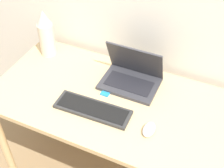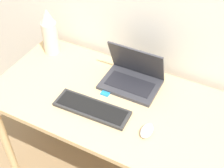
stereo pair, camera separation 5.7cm
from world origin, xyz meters
name	(u,v)px [view 1 (the left image)]	position (x,y,z in m)	size (l,w,h in m)	color
desk	(120,113)	(0.00, 0.35, 0.68)	(1.49, 0.70, 0.77)	tan
laptop	(132,75)	(-0.01, 0.53, 0.82)	(0.33, 0.24, 0.24)	#333338
keyboard	(93,109)	(-0.11, 0.23, 0.78)	(0.42, 0.15, 0.02)	#2D2D2D
mouse	(149,129)	(0.21, 0.22, 0.78)	(0.06, 0.10, 0.04)	silver
vase	(46,34)	(-0.61, 0.57, 0.92)	(0.10, 0.10, 0.32)	beige
mp3_player	(106,92)	(-0.10, 0.38, 0.77)	(0.05, 0.06, 0.01)	#1E7FB7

